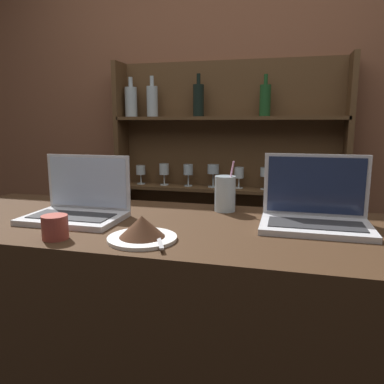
{
  "coord_description": "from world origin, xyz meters",
  "views": [
    {
      "loc": [
        0.36,
        -0.8,
        1.35
      ],
      "look_at": [
        0.07,
        0.34,
        1.13
      ],
      "focal_mm": 35.0,
      "sensor_mm": 36.0,
      "label": 1
    }
  ],
  "objects_px": {
    "laptop_far": "(315,211)",
    "coffee_cup": "(55,227)",
    "laptop_near": "(79,205)",
    "cake_plate": "(142,230)",
    "water_glass": "(225,194)"
  },
  "relations": [
    {
      "from": "laptop_far",
      "to": "coffee_cup",
      "type": "xyz_separation_m",
      "value": [
        -0.71,
        -0.31,
        -0.02
      ]
    },
    {
      "from": "laptop_near",
      "to": "cake_plate",
      "type": "xyz_separation_m",
      "value": [
        0.3,
        -0.17,
        -0.02
      ]
    },
    {
      "from": "laptop_near",
      "to": "laptop_far",
      "type": "xyz_separation_m",
      "value": [
        0.76,
        0.09,
        0.0
      ]
    },
    {
      "from": "cake_plate",
      "to": "water_glass",
      "type": "distance_m",
      "value": 0.43
    },
    {
      "from": "laptop_near",
      "to": "water_glass",
      "type": "relative_size",
      "value": 1.71
    },
    {
      "from": "water_glass",
      "to": "laptop_near",
      "type": "bearing_deg",
      "value": -153.58
    },
    {
      "from": "laptop_far",
      "to": "coffee_cup",
      "type": "height_order",
      "value": "laptop_far"
    },
    {
      "from": "water_glass",
      "to": "coffee_cup",
      "type": "bearing_deg",
      "value": -131.77
    },
    {
      "from": "laptop_far",
      "to": "water_glass",
      "type": "bearing_deg",
      "value": 156.15
    },
    {
      "from": "laptop_near",
      "to": "coffee_cup",
      "type": "height_order",
      "value": "laptop_near"
    },
    {
      "from": "laptop_near",
      "to": "cake_plate",
      "type": "distance_m",
      "value": 0.34
    },
    {
      "from": "water_glass",
      "to": "coffee_cup",
      "type": "distance_m",
      "value": 0.6
    },
    {
      "from": "laptop_far",
      "to": "cake_plate",
      "type": "xyz_separation_m",
      "value": [
        -0.47,
        -0.26,
        -0.02
      ]
    },
    {
      "from": "laptop_near",
      "to": "cake_plate",
      "type": "bearing_deg",
      "value": -29.98
    },
    {
      "from": "water_glass",
      "to": "coffee_cup",
      "type": "relative_size",
      "value": 2.57
    }
  ]
}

